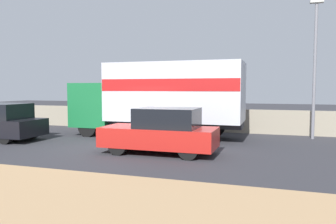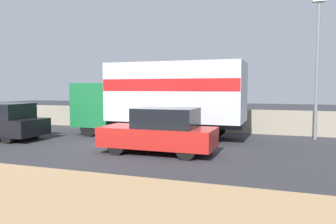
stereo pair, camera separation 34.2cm
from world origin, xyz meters
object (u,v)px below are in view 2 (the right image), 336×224
street_lamp (318,57)px  car_hatchback (160,131)px  pedestrian (103,112)px  box_truck (164,95)px

street_lamp → car_hatchback: (-5.52, -5.36, -2.92)m
street_lamp → pedestrian: (-11.30, 0.43, -2.76)m
street_lamp → car_hatchback: size_ratio=1.55×
street_lamp → car_hatchback: 8.23m
car_hatchback → pedestrian: bearing=-45.1°
box_truck → pedestrian: (-4.56, 2.12, -1.06)m
box_truck → pedestrian: size_ratio=4.46×
street_lamp → pedestrian: street_lamp is taller
street_lamp → pedestrian: bearing=177.8°
car_hatchback → pedestrian: 8.18m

